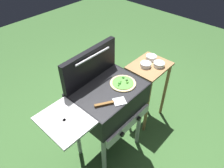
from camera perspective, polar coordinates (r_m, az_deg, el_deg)
ground_plane at (r=2.51m, az=-0.80°, el=-16.79°), size 8.00×8.00×0.00m
grill at (r=1.91m, az=-1.20°, el=-4.73°), size 0.96×0.53×0.90m
grill_lid_open at (r=1.85m, az=-5.98°, el=5.27°), size 0.63×0.09×0.30m
pizza_veggie at (r=1.86m, az=3.02°, el=0.26°), size 0.23×0.23×0.04m
spatula at (r=1.68m, az=-0.40°, el=-5.23°), size 0.25×0.18×0.02m
prep_table at (r=2.44m, az=9.71°, el=0.59°), size 0.44×0.36×0.81m
topping_bowl_near at (r=2.26m, az=9.22°, el=5.22°), size 0.12×0.12×0.04m
topping_bowl_far at (r=2.39m, az=10.73°, el=7.14°), size 0.12×0.12×0.04m
topping_bowl_middle at (r=2.29m, az=12.78°, el=5.27°), size 0.12×0.12×0.04m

